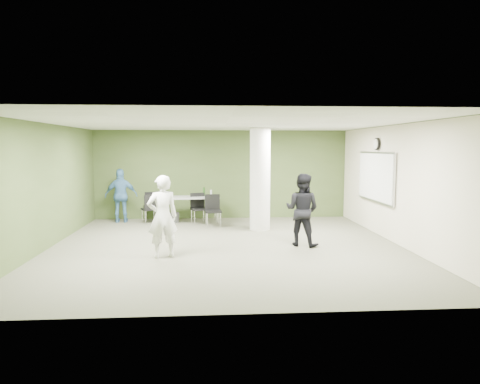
{
  "coord_description": "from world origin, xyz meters",
  "views": [
    {
      "loc": [
        -0.35,
        -9.6,
        2.27
      ],
      "look_at": [
        0.38,
        1.0,
        1.15
      ],
      "focal_mm": 32.0,
      "sensor_mm": 36.0,
      "label": 1
    }
  ],
  "objects": [
    {
      "name": "whiteboard",
      "position": [
        3.92,
        1.2,
        1.5
      ],
      "size": [
        0.05,
        2.3,
        1.3
      ],
      "color": "silver",
      "rests_on": "wall_right_cream"
    },
    {
      "name": "wall_back",
      "position": [
        0.0,
        4.0,
        1.4
      ],
      "size": [
        8.0,
        2.8,
        0.02
      ],
      "primitive_type": "cube",
      "rotation": [
        1.57,
        0.0,
        0.0
      ],
      "color": "#3F5226",
      "rests_on": "floor"
    },
    {
      "name": "folding_table",
      "position": [
        -0.93,
        3.16,
        0.75
      ],
      "size": [
        1.74,
        0.89,
        1.05
      ],
      "rotation": [
        0.0,
        0.0,
        0.1
      ],
      "color": "gray",
      "rests_on": "floor"
    },
    {
      "name": "wall_left",
      "position": [
        -4.0,
        0.0,
        1.4
      ],
      "size": [
        0.02,
        8.0,
        2.8
      ],
      "primitive_type": "cube",
      "color": "#3F5226",
      "rests_on": "floor"
    },
    {
      "name": "ceiling",
      "position": [
        0.0,
        0.0,
        2.8
      ],
      "size": [
        8.0,
        8.0,
        0.0
      ],
      "primitive_type": "plane",
      "rotation": [
        3.14,
        0.0,
        0.0
      ],
      "color": "white",
      "rests_on": "wall_back"
    },
    {
      "name": "man_blue",
      "position": [
        -3.05,
        3.4,
        0.81
      ],
      "size": [
        0.99,
        0.49,
        1.63
      ],
      "primitive_type": "imported",
      "rotation": [
        0.0,
        0.0,
        3.25
      ],
      "color": "teal",
      "rests_on": "floor"
    },
    {
      "name": "wall_right_cream",
      "position": [
        4.0,
        0.0,
        1.4
      ],
      "size": [
        0.02,
        8.0,
        2.8
      ],
      "primitive_type": "cube",
      "color": "beige",
      "rests_on": "floor"
    },
    {
      "name": "wall_clock",
      "position": [
        3.92,
        1.2,
        2.35
      ],
      "size": [
        0.06,
        0.32,
        0.32
      ],
      "color": "black",
      "rests_on": "wall_right_cream"
    },
    {
      "name": "floor",
      "position": [
        0.0,
        0.0,
        0.0
      ],
      "size": [
        8.0,
        8.0,
        0.0
      ],
      "primitive_type": "plane",
      "color": "#535442",
      "rests_on": "ground"
    },
    {
      "name": "wastebasket",
      "position": [
        -1.45,
        3.32,
        0.15
      ],
      "size": [
        0.26,
        0.26,
        0.3
      ],
      "primitive_type": "cylinder",
      "color": "#4C4C4C",
      "rests_on": "floor"
    },
    {
      "name": "chair_back_left",
      "position": [
        -2.16,
        3.57,
        0.53
      ],
      "size": [
        0.55,
        0.55,
        0.92
      ],
      "rotation": [
        0.0,
        0.0,
        3.39
      ],
      "color": "black",
      "rests_on": "floor"
    },
    {
      "name": "chair_table_left",
      "position": [
        -0.72,
        3.06,
        0.53
      ],
      "size": [
        0.55,
        0.55,
        0.91
      ],
      "rotation": [
        0.0,
        0.0,
        0.27
      ],
      "color": "black",
      "rests_on": "floor"
    },
    {
      "name": "column",
      "position": [
        1.0,
        2.0,
        1.4
      ],
      "size": [
        0.56,
        0.56,
        2.8
      ],
      "primitive_type": "cylinder",
      "color": "silver",
      "rests_on": "floor"
    },
    {
      "name": "man_black",
      "position": [
        1.75,
        0.0,
        0.84
      ],
      "size": [
        1.02,
        0.97,
        1.67
      ],
      "primitive_type": "imported",
      "rotation": [
        0.0,
        0.0,
        2.58
      ],
      "color": "black",
      "rests_on": "floor"
    },
    {
      "name": "woman_white",
      "position": [
        -1.34,
        -0.88,
        0.85
      ],
      "size": [
        0.72,
        0.58,
        1.71
      ],
      "primitive_type": "imported",
      "rotation": [
        0.0,
        0.0,
        3.45
      ],
      "color": "white",
      "rests_on": "floor"
    },
    {
      "name": "chair_table_right",
      "position": [
        -0.29,
        2.58,
        0.53
      ],
      "size": [
        0.5,
        0.5,
        0.91
      ],
      "rotation": [
        0.0,
        0.0,
        0.11
      ],
      "color": "black",
      "rests_on": "floor"
    },
    {
      "name": "chair_back_right",
      "position": [
        -2.15,
        3.14,
        0.51
      ],
      "size": [
        0.57,
        0.57,
        0.87
      ],
      "rotation": [
        0.0,
        0.0,
        3.55
      ],
      "color": "black",
      "rests_on": "floor"
    }
  ]
}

